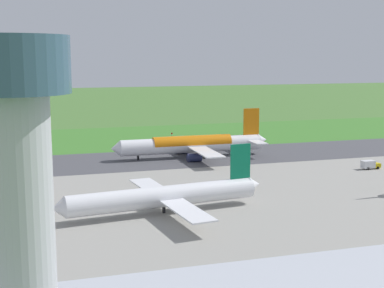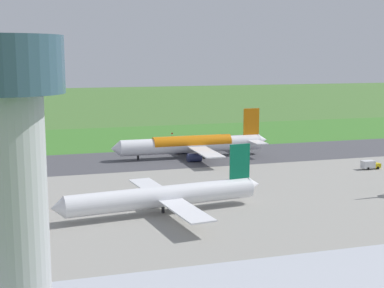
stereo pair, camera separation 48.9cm
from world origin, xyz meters
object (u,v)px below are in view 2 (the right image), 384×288
(airliner_main, at_px, (193,144))
(traffic_cone_orange, at_px, (155,139))
(no_stopping_sign, at_px, (172,136))
(airliner_parked_mid, at_px, (164,196))
(service_truck_baggage, at_px, (370,165))

(airliner_main, height_order, traffic_cone_orange, airliner_main)
(no_stopping_sign, bearing_deg, airliner_main, 86.04)
(no_stopping_sign, bearing_deg, airliner_parked_mid, 74.50)
(airliner_parked_mid, distance_m, no_stopping_sign, 102.34)
(service_truck_baggage, distance_m, no_stopping_sign, 83.34)
(service_truck_baggage, bearing_deg, airliner_parked_mid, 21.06)
(airliner_parked_mid, xyz_separation_m, no_stopping_sign, (-27.34, -98.60, -2.06))
(service_truck_baggage, relative_size, no_stopping_sign, 1.97)
(service_truck_baggage, bearing_deg, airliner_main, -36.80)
(airliner_parked_mid, relative_size, traffic_cone_orange, 86.80)
(airliner_parked_mid, bearing_deg, service_truck_baggage, -158.94)
(airliner_main, bearing_deg, no_stopping_sign, -93.96)
(airliner_main, distance_m, airliner_parked_mid, 65.39)
(airliner_parked_mid, bearing_deg, airliner_main, -112.19)
(airliner_main, relative_size, airliner_parked_mid, 1.13)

